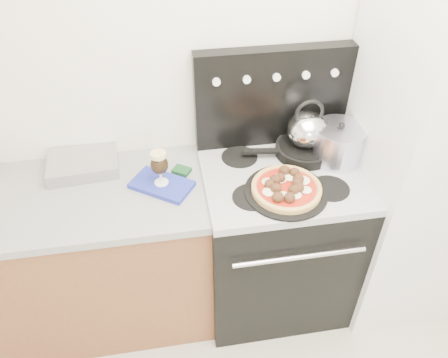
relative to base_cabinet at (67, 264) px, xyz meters
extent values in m
cube|color=silver|center=(1.02, 0.30, 0.82)|extent=(3.50, 0.01, 2.50)
cube|color=brown|center=(0.00, 0.00, 0.00)|extent=(1.45, 0.60, 0.86)
cube|color=gray|center=(0.00, 0.00, 0.45)|extent=(1.48, 0.63, 0.04)
cube|color=black|center=(1.10, -0.02, 0.01)|extent=(0.76, 0.65, 0.88)
cube|color=#ADADB2|center=(1.10, -0.02, 0.47)|extent=(0.76, 0.65, 0.04)
cube|color=black|center=(1.10, 0.25, 0.74)|extent=(0.76, 0.08, 0.50)
cube|color=silver|center=(1.80, -0.05, 0.52)|extent=(0.64, 0.68, 1.90)
cube|color=silver|center=(0.17, 0.18, 0.50)|extent=(0.34, 0.26, 0.07)
cube|color=#232EA0|center=(0.53, -0.01, 0.48)|extent=(0.32, 0.29, 0.02)
cylinder|color=black|center=(1.08, -0.17, 0.50)|extent=(0.45, 0.45, 0.01)
cylinder|color=black|center=(1.25, 0.10, 0.52)|extent=(0.32, 0.32, 0.05)
cylinder|color=silver|center=(1.39, 0.03, 0.58)|extent=(0.29, 0.29, 0.17)
camera|label=1|loc=(0.57, -1.57, 1.79)|focal=35.00mm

